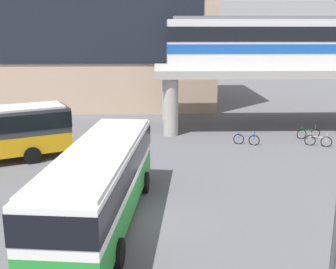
{
  "coord_description": "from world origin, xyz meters",
  "views": [
    {
      "loc": [
        0.64,
        -15.71,
        7.53
      ],
      "look_at": [
        1.23,
        5.72,
        2.2
      ],
      "focal_mm": 44.43,
      "sensor_mm": 36.0,
      "label": 1
    }
  ],
  "objects_px": {
    "bus_main": "(101,177)",
    "bicycle_silver": "(318,141)",
    "train": "(322,41)",
    "bicycle_blue": "(246,140)",
    "station_building": "(73,21)",
    "bicycle_green": "(308,134)"
  },
  "relations": [
    {
      "from": "bus_main",
      "to": "bicycle_silver",
      "type": "xyz_separation_m",
      "value": [
        13.05,
        11.33,
        -1.63
      ]
    },
    {
      "from": "train",
      "to": "bicycle_blue",
      "type": "height_order",
      "value": "train"
    },
    {
      "from": "station_building",
      "to": "bicycle_green",
      "type": "height_order",
      "value": "station_building"
    },
    {
      "from": "station_building",
      "to": "train",
      "type": "height_order",
      "value": "station_building"
    },
    {
      "from": "station_building",
      "to": "train",
      "type": "relative_size",
      "value": 1.18
    },
    {
      "from": "train",
      "to": "bicycle_silver",
      "type": "relative_size",
      "value": 14.8
    },
    {
      "from": "bus_main",
      "to": "bicycle_blue",
      "type": "height_order",
      "value": "bus_main"
    },
    {
      "from": "bicycle_blue",
      "to": "bicycle_silver",
      "type": "bearing_deg",
      "value": -6.0
    },
    {
      "from": "train",
      "to": "bicycle_blue",
      "type": "relative_size",
      "value": 14.31
    },
    {
      "from": "station_building",
      "to": "train",
      "type": "distance_m",
      "value": 25.09
    },
    {
      "from": "train",
      "to": "bicycle_silver",
      "type": "height_order",
      "value": "train"
    },
    {
      "from": "bicycle_green",
      "to": "station_building",
      "type": "bearing_deg",
      "value": 139.85
    },
    {
      "from": "bicycle_blue",
      "to": "bicycle_silver",
      "type": "distance_m",
      "value": 4.79
    },
    {
      "from": "bicycle_silver",
      "to": "bicycle_green",
      "type": "bearing_deg",
      "value": 88.17
    },
    {
      "from": "train",
      "to": "bicycle_green",
      "type": "distance_m",
      "value": 7.96
    },
    {
      "from": "station_building",
      "to": "bicycle_green",
      "type": "xyz_separation_m",
      "value": [
        19.67,
        -16.59,
        -8.28
      ]
    },
    {
      "from": "bicycle_green",
      "to": "bicycle_silver",
      "type": "distance_m",
      "value": 2.03
    },
    {
      "from": "bicycle_green",
      "to": "bicycle_silver",
      "type": "xyz_separation_m",
      "value": [
        -0.07,
        -2.03,
        0.0
      ]
    },
    {
      "from": "station_building",
      "to": "bicycle_blue",
      "type": "bearing_deg",
      "value": -50.69
    },
    {
      "from": "bus_main",
      "to": "bicycle_silver",
      "type": "relative_size",
      "value": 6.82
    },
    {
      "from": "bicycle_blue",
      "to": "bicycle_silver",
      "type": "xyz_separation_m",
      "value": [
        4.77,
        -0.5,
        0.0
      ]
    },
    {
      "from": "bicycle_silver",
      "to": "bicycle_blue",
      "type": "bearing_deg",
      "value": 174.0
    }
  ]
}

